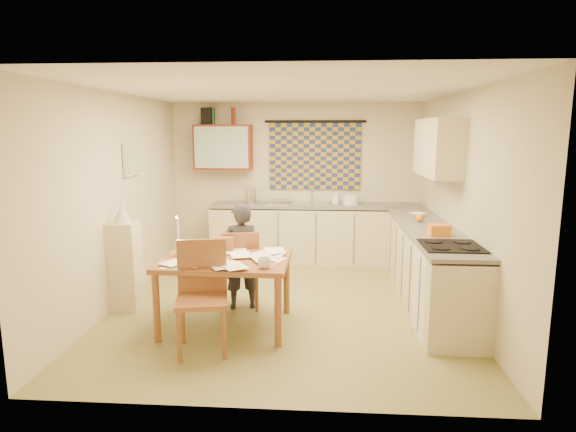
# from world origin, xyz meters

# --- Properties ---
(floor) EXTENTS (4.00, 4.50, 0.02)m
(floor) POSITION_xyz_m (0.00, 0.00, -0.01)
(floor) COLOR olive
(floor) RESTS_ON ground
(ceiling) EXTENTS (4.00, 4.50, 0.02)m
(ceiling) POSITION_xyz_m (0.00, 0.00, 2.51)
(ceiling) COLOR white
(ceiling) RESTS_ON floor
(wall_back) EXTENTS (4.00, 0.02, 2.50)m
(wall_back) POSITION_xyz_m (0.00, 2.26, 1.25)
(wall_back) COLOR beige
(wall_back) RESTS_ON floor
(wall_front) EXTENTS (4.00, 0.02, 2.50)m
(wall_front) POSITION_xyz_m (0.00, -2.26, 1.25)
(wall_front) COLOR beige
(wall_front) RESTS_ON floor
(wall_left) EXTENTS (0.02, 4.50, 2.50)m
(wall_left) POSITION_xyz_m (-2.01, 0.00, 1.25)
(wall_left) COLOR beige
(wall_left) RESTS_ON floor
(wall_right) EXTENTS (0.02, 4.50, 2.50)m
(wall_right) POSITION_xyz_m (2.01, 0.00, 1.25)
(wall_right) COLOR beige
(wall_right) RESTS_ON floor
(window_blind) EXTENTS (1.45, 0.03, 1.05)m
(window_blind) POSITION_xyz_m (0.30, 2.22, 1.65)
(window_blind) COLOR navy
(window_blind) RESTS_ON wall_back
(curtain_rod) EXTENTS (1.60, 0.04, 0.04)m
(curtain_rod) POSITION_xyz_m (0.30, 2.20, 2.20)
(curtain_rod) COLOR black
(curtain_rod) RESTS_ON wall_back
(wall_cabinet) EXTENTS (0.90, 0.34, 0.70)m
(wall_cabinet) POSITION_xyz_m (-1.15, 2.08, 1.80)
(wall_cabinet) COLOR #5C1A0F
(wall_cabinet) RESTS_ON wall_back
(wall_cabinet_glass) EXTENTS (0.84, 0.02, 0.64)m
(wall_cabinet_glass) POSITION_xyz_m (-1.15, 1.91, 1.80)
(wall_cabinet_glass) COLOR #99B2A5
(wall_cabinet_glass) RESTS_ON wall_back
(upper_cabinet_right) EXTENTS (0.34, 1.30, 0.70)m
(upper_cabinet_right) POSITION_xyz_m (1.83, 0.55, 1.85)
(upper_cabinet_right) COLOR #C6BA8D
(upper_cabinet_right) RESTS_ON wall_right
(framed_print) EXTENTS (0.04, 0.50, 0.40)m
(framed_print) POSITION_xyz_m (-1.97, 0.40, 1.70)
(framed_print) COLOR beige
(framed_print) RESTS_ON wall_left
(print_canvas) EXTENTS (0.01, 0.42, 0.32)m
(print_canvas) POSITION_xyz_m (-1.95, 0.40, 1.70)
(print_canvas) COLOR beige
(print_canvas) RESTS_ON wall_left
(counter_back) EXTENTS (3.30, 0.62, 0.92)m
(counter_back) POSITION_xyz_m (0.33, 1.95, 0.45)
(counter_back) COLOR #C6BA8D
(counter_back) RESTS_ON floor
(counter_right) EXTENTS (0.62, 2.95, 0.92)m
(counter_right) POSITION_xyz_m (1.70, 0.19, 0.45)
(counter_right) COLOR #C6BA8D
(counter_right) RESTS_ON floor
(stove) EXTENTS (0.60, 0.60, 0.93)m
(stove) POSITION_xyz_m (1.70, -0.78, 0.47)
(stove) COLOR white
(stove) RESTS_ON floor
(sink) EXTENTS (0.58, 0.49, 0.10)m
(sink) POSITION_xyz_m (0.25, 1.95, 0.88)
(sink) COLOR silver
(sink) RESTS_ON counter_back
(tap) EXTENTS (0.04, 0.04, 0.28)m
(tap) POSITION_xyz_m (0.27, 2.13, 1.06)
(tap) COLOR silver
(tap) RESTS_ON counter_back
(dish_rack) EXTENTS (0.37, 0.32, 0.06)m
(dish_rack) POSITION_xyz_m (-0.24, 1.95, 0.95)
(dish_rack) COLOR silver
(dish_rack) RESTS_ON counter_back
(kettle) EXTENTS (0.24, 0.24, 0.24)m
(kettle) POSITION_xyz_m (-0.70, 1.95, 1.04)
(kettle) COLOR silver
(kettle) RESTS_ON counter_back
(mixing_bowl) EXTENTS (0.31, 0.31, 0.16)m
(mixing_bowl) POSITION_xyz_m (0.87, 1.95, 1.00)
(mixing_bowl) COLOR white
(mixing_bowl) RESTS_ON counter_back
(soap_bottle) EXTENTS (0.16, 0.16, 0.21)m
(soap_bottle) POSITION_xyz_m (0.64, 2.00, 1.02)
(soap_bottle) COLOR white
(soap_bottle) RESTS_ON counter_back
(bowl) EXTENTS (0.34, 0.34, 0.05)m
(bowl) POSITION_xyz_m (1.70, 0.94, 0.94)
(bowl) COLOR white
(bowl) RESTS_ON counter_right
(orange_bag) EXTENTS (0.23, 0.18, 0.12)m
(orange_bag) POSITION_xyz_m (1.70, -0.26, 0.98)
(orange_bag) COLOR orange
(orange_bag) RESTS_ON counter_right
(fruit_orange) EXTENTS (0.10, 0.10, 0.10)m
(fruit_orange) POSITION_xyz_m (1.65, 0.55, 0.97)
(fruit_orange) COLOR orange
(fruit_orange) RESTS_ON counter_right
(speaker) EXTENTS (0.18, 0.22, 0.26)m
(speaker) POSITION_xyz_m (-1.38, 2.08, 2.28)
(speaker) COLOR black
(speaker) RESTS_ON wall_cabinet
(bottle_green) EXTENTS (0.09, 0.09, 0.26)m
(bottle_green) POSITION_xyz_m (-1.32, 2.08, 2.28)
(bottle_green) COLOR #195926
(bottle_green) RESTS_ON wall_cabinet
(bottle_brown) EXTENTS (0.08, 0.08, 0.26)m
(bottle_brown) POSITION_xyz_m (-0.98, 2.08, 2.28)
(bottle_brown) COLOR #5C1A0F
(bottle_brown) RESTS_ON wall_cabinet
(dining_table) EXTENTS (1.33, 1.02, 0.75)m
(dining_table) POSITION_xyz_m (-0.58, -0.74, 0.38)
(dining_table) COLOR brown
(dining_table) RESTS_ON floor
(chair_far) EXTENTS (0.51, 0.51, 0.94)m
(chair_far) POSITION_xyz_m (-0.53, -0.18, 0.29)
(chair_far) COLOR brown
(chair_far) RESTS_ON floor
(chair_near) EXTENTS (0.55, 0.55, 1.03)m
(chair_near) POSITION_xyz_m (-0.69, -1.31, 0.32)
(chair_near) COLOR brown
(chair_near) RESTS_ON floor
(person) EXTENTS (0.59, 0.51, 1.24)m
(person) POSITION_xyz_m (-0.51, -0.18, 0.62)
(person) COLOR black
(person) RESTS_ON floor
(shelf_stand) EXTENTS (0.32, 0.30, 1.03)m
(shelf_stand) POSITION_xyz_m (-1.84, -0.31, 0.52)
(shelf_stand) COLOR #C6BA8D
(shelf_stand) RESTS_ON floor
(lampshade) EXTENTS (0.20, 0.20, 0.22)m
(lampshade) POSITION_xyz_m (-1.84, -0.31, 1.14)
(lampshade) COLOR beige
(lampshade) RESTS_ON shelf_stand
(letter_rack) EXTENTS (0.22, 0.11, 0.16)m
(letter_rack) POSITION_xyz_m (-0.65, -0.46, 0.83)
(letter_rack) COLOR brown
(letter_rack) RESTS_ON dining_table
(mug) EXTENTS (0.19, 0.19, 0.10)m
(mug) POSITION_xyz_m (-0.13, -1.08, 0.80)
(mug) COLOR white
(mug) RESTS_ON dining_table
(magazine) EXTENTS (0.28, 0.32, 0.02)m
(magazine) POSITION_xyz_m (-1.02, -0.97, 0.76)
(magazine) COLOR maroon
(magazine) RESTS_ON dining_table
(book) EXTENTS (0.23, 0.29, 0.02)m
(book) POSITION_xyz_m (-0.95, -0.81, 0.76)
(book) COLOR orange
(book) RESTS_ON dining_table
(orange_box) EXTENTS (0.13, 0.09, 0.04)m
(orange_box) POSITION_xyz_m (-0.91, -1.05, 0.77)
(orange_box) COLOR orange
(orange_box) RESTS_ON dining_table
(eyeglasses) EXTENTS (0.13, 0.05, 0.02)m
(eyeglasses) POSITION_xyz_m (-0.43, -1.03, 0.76)
(eyeglasses) COLOR black
(eyeglasses) RESTS_ON dining_table
(candle_holder) EXTENTS (0.08, 0.08, 0.18)m
(candle_holder) POSITION_xyz_m (-1.09, -0.69, 0.84)
(candle_holder) COLOR silver
(candle_holder) RESTS_ON dining_table
(candle) EXTENTS (0.02, 0.02, 0.22)m
(candle) POSITION_xyz_m (-1.09, -0.67, 1.04)
(candle) COLOR white
(candle) RESTS_ON dining_table
(candle_flame) EXTENTS (0.02, 0.02, 0.02)m
(candle_flame) POSITION_xyz_m (-1.10, -0.67, 1.16)
(candle_flame) COLOR #FFCC66
(candle_flame) RESTS_ON dining_table
(papers) EXTENTS (1.25, 1.00, 0.03)m
(papers) POSITION_xyz_m (-0.57, -0.78, 0.77)
(papers) COLOR white
(papers) RESTS_ON dining_table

